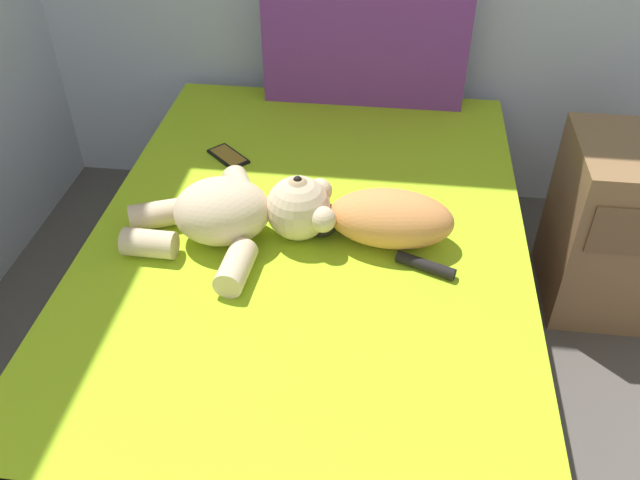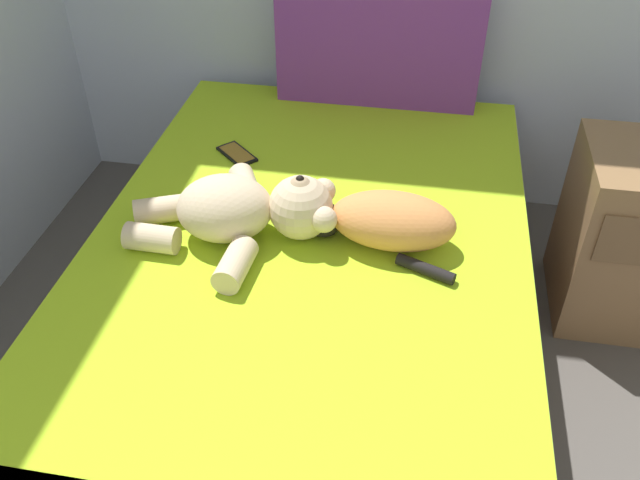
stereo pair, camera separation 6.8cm
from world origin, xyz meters
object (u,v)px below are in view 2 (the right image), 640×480
at_px(cell_phone, 237,154).
at_px(cat, 386,221).
at_px(patterned_cushion, 379,44).
at_px(teddy_bear, 247,210).
at_px(bed, 304,326).

bearing_deg(cell_phone, cat, -35.31).
relative_size(patterned_cushion, cell_phone, 4.62).
xyz_separation_m(teddy_bear, cell_phone, (-0.14, 0.40, -0.08)).
bearing_deg(teddy_bear, cell_phone, 109.87).
height_order(bed, teddy_bear, teddy_bear).
height_order(cat, teddy_bear, teddy_bear).
bearing_deg(cell_phone, teddy_bear, -70.13).
bearing_deg(patterned_cushion, cat, -82.22).
height_order(patterned_cushion, cell_phone, patterned_cushion).
bearing_deg(teddy_bear, patterned_cushion, 73.32).
relative_size(patterned_cushion, cat, 1.73).
relative_size(cat, teddy_bear, 0.70).
distance_m(cat, cell_phone, 0.64).
bearing_deg(cat, cell_phone, 144.69).
distance_m(patterned_cushion, teddy_bear, 0.92).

